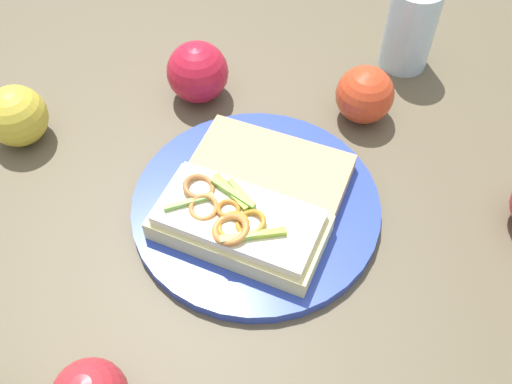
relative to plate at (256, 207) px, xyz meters
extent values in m
plane|color=brown|center=(0.00, 0.00, -0.01)|extent=(2.00, 2.00, 0.00)
cylinder|color=#2E45B3|center=(0.00, 0.00, 0.00)|extent=(0.28, 0.28, 0.01)
cube|color=beige|center=(0.02, 0.04, 0.02)|extent=(0.20, 0.17, 0.03)
cube|color=#F3E7C4|center=(0.02, 0.04, 0.04)|extent=(0.19, 0.16, 0.01)
torus|color=#AF6C39|center=(0.06, 0.00, 0.05)|extent=(0.05, 0.05, 0.02)
torus|color=#C47A39|center=(0.03, 0.06, 0.05)|extent=(0.05, 0.05, 0.02)
torus|color=#C48126|center=(0.03, 0.05, 0.05)|extent=(0.05, 0.05, 0.01)
torus|color=#B57B24|center=(0.01, 0.05, 0.05)|extent=(0.04, 0.04, 0.02)
torus|color=#B26A23|center=(0.03, 0.03, 0.05)|extent=(0.03, 0.03, 0.01)
torus|color=#C47C3D|center=(0.06, 0.03, 0.05)|extent=(0.04, 0.04, 0.01)
cube|color=#71A94B|center=(0.07, 0.02, 0.05)|extent=(0.05, 0.02, 0.01)
cube|color=#70A443|center=(0.02, 0.07, 0.05)|extent=(0.04, 0.01, 0.01)
cube|color=#8AA92F|center=(0.00, 0.07, 0.05)|extent=(0.04, 0.01, 0.01)
cube|color=#75AF40|center=(0.03, 0.01, 0.05)|extent=(0.04, 0.05, 0.01)
cube|color=#86B43D|center=(0.02, 0.01, 0.05)|extent=(0.03, 0.04, 0.01)
cube|color=#80BB2F|center=(0.03, 0.01, 0.05)|extent=(0.03, 0.05, 0.01)
cube|color=tan|center=(-0.02, -0.04, 0.02)|extent=(0.20, 0.17, 0.02)
sphere|color=gold|center=(0.27, -0.15, 0.03)|extent=(0.10, 0.10, 0.07)
sphere|color=red|center=(-0.15, -0.13, 0.03)|extent=(0.08, 0.08, 0.07)
sphere|color=red|center=(0.05, -0.20, 0.03)|extent=(0.11, 0.11, 0.08)
cylinder|color=silver|center=(-0.24, -0.22, 0.05)|extent=(0.07, 0.07, 0.12)
camera|label=1|loc=(0.05, 0.39, 0.55)|focal=41.85mm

